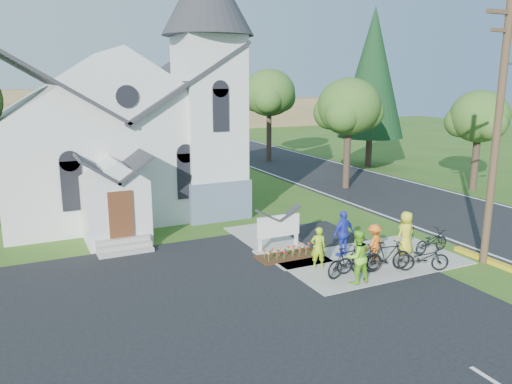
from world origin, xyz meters
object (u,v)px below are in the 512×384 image
cyclist_0 (318,248)px  cyclist_3 (374,243)px  utility_pole (499,122)px  bike_2 (423,258)px  cyclist_4 (406,233)px  cyclist_2 (343,234)px  cyclist_1 (357,257)px  bike_3 (387,256)px  church_sign (278,226)px  bike_1 (347,261)px  bike_4 (431,241)px  bike_0 (359,260)px

cyclist_0 → cyclist_3: size_ratio=1.04×
utility_pole → cyclist_0: 8.02m
bike_2 → cyclist_4: (0.65, 1.66, 0.39)m
cyclist_2 → bike_2: 3.14m
bike_2 → cyclist_3: (-1.08, 1.47, 0.26)m
cyclist_1 → bike_3: 1.76m
church_sign → cyclist_2: 2.66m
cyclist_1 → bike_1: bearing=-96.1°
bike_1 → utility_pole: bearing=-110.3°
bike_4 → bike_3: bearing=100.1°
cyclist_1 → cyclist_3: size_ratio=1.24×
cyclist_2 → bike_2: cyclist_2 is taller
bike_3 → bike_4: 3.06m
bike_1 → cyclist_2: bearing=-41.0°
bike_1 → cyclist_3: bearing=-78.3°
bike_0 → bike_3: bearing=-102.2°
utility_pole → bike_4: (-1.15, 1.65, -4.88)m
cyclist_2 → bike_4: cyclist_2 is taller
cyclist_1 → bike_4: (4.63, 1.20, -0.48)m
church_sign → cyclist_3: church_sign is taller
church_sign → utility_pole: (6.56, -4.70, 4.38)m
church_sign → cyclist_4: 5.11m
cyclist_1 → cyclist_4: 3.84m
cyclist_0 → cyclist_1: size_ratio=0.84×
cyclist_1 → cyclist_3: 2.24m
church_sign → cyclist_2: bearing=-43.2°
cyclist_0 → bike_0: (1.12, -1.01, -0.32)m
cyclist_2 → bike_2: size_ratio=0.98×
cyclist_3 → bike_2: bearing=109.1°
cyclist_2 → bike_4: size_ratio=1.04×
utility_pole → bike_1: utility_pole is taller
utility_pole → bike_3: 6.36m
cyclist_0 → bike_3: bearing=166.8°
bike_0 → cyclist_3: cyclist_3 is taller
bike_1 → bike_4: bike_1 is taller
bike_3 → bike_2: bearing=-104.6°
cyclist_3 → utility_pole: bearing=138.7°
church_sign → cyclist_0: (0.34, -2.49, -0.18)m
bike_0 → cyclist_2: size_ratio=0.98×
church_sign → utility_pole: size_ratio=0.22×
cyclist_0 → bike_1: cyclist_0 is taller
church_sign → bike_0: size_ratio=1.21×
bike_4 → bike_0: bearing=91.4°
bike_0 → bike_4: size_ratio=1.02×
bike_3 → bike_4: bearing=-65.2°
bike_2 → cyclist_3: size_ratio=1.25×
cyclist_0 → cyclist_3: 2.29m
bike_1 → church_sign: bearing=3.6°
cyclist_0 → bike_0: bearing=157.5°
bike_0 → cyclist_4: bearing=-67.7°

